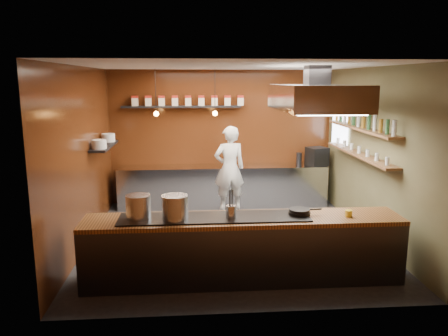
{
  "coord_description": "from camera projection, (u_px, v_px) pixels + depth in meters",
  "views": [
    {
      "loc": [
        -0.71,
        -7.31,
        2.77
      ],
      "look_at": [
        -0.11,
        0.4,
        1.21
      ],
      "focal_mm": 35.0,
      "sensor_mm": 36.0,
      "label": 1
    }
  ],
  "objects": [
    {
      "name": "left_wall",
      "position": [
        83.0,
        158.0,
        7.26
      ],
      "size": [
        0.0,
        5.0,
        5.0
      ],
      "primitive_type": "plane",
      "rotation": [
        1.57,
        0.0,
        1.57
      ],
      "color": "#3F1B0B",
      "rests_on": "ground"
    },
    {
      "name": "utensil_crock",
      "position": [
        231.0,
        212.0,
        5.88
      ],
      "size": [
        0.18,
        0.18,
        0.18
      ],
      "primitive_type": "cylinder",
      "rotation": [
        0.0,
        0.0,
        0.42
      ],
      "color": "silver",
      "rests_on": "pass_counter"
    },
    {
      "name": "extractor_hood",
      "position": [
        316.0,
        97.0,
        6.95
      ],
      "size": [
        1.2,
        2.0,
        0.72
      ],
      "color": "#38383D",
      "rests_on": "ceiling"
    },
    {
      "name": "ceiling",
      "position": [
        233.0,
        66.0,
        7.15
      ],
      "size": [
        5.0,
        5.0,
        0.0
      ],
      "primitive_type": "plane",
      "rotation": [
        3.14,
        0.0,
        0.0
      ],
      "color": "silver",
      "rests_on": "back_wall"
    },
    {
      "name": "wine_glasses",
      "position": [
        359.0,
        150.0,
        7.91
      ],
      "size": [
        0.07,
        2.37,
        0.13
      ],
      "color": "silver",
      "rests_on": "bottle_shelf_lower"
    },
    {
      "name": "pass_counter",
      "position": [
        243.0,
        249.0,
        6.09
      ],
      "size": [
        4.4,
        0.72,
        0.94
      ],
      "color": "#38383D",
      "rests_on": "floor"
    },
    {
      "name": "pendant_right",
      "position": [
        215.0,
        111.0,
        8.96
      ],
      "size": [
        0.1,
        0.1,
        0.95
      ],
      "color": "black",
      "rests_on": "ceiling"
    },
    {
      "name": "plate_stacks",
      "position": [
        104.0,
        141.0,
        8.22
      ],
      "size": [
        0.26,
        1.16,
        0.16
      ],
      "color": "silver",
      "rests_on": "plate_shelf"
    },
    {
      "name": "pendant_left",
      "position": [
        156.0,
        111.0,
        8.87
      ],
      "size": [
        0.1,
        0.1,
        0.95
      ],
      "color": "black",
      "rests_on": "ceiling"
    },
    {
      "name": "stockpot_small",
      "position": [
        175.0,
        207.0,
        5.82
      ],
      "size": [
        0.45,
        0.45,
        0.33
      ],
      "primitive_type": "cylinder",
      "rotation": [
        0.0,
        0.0,
        0.33
      ],
      "color": "#B1B4B8",
      "rests_on": "pass_counter"
    },
    {
      "name": "prep_counter",
      "position": [
        223.0,
        186.0,
        9.77
      ],
      "size": [
        4.6,
        0.65,
        0.9
      ],
      "primitive_type": "cube",
      "color": "silver",
      "rests_on": "floor"
    },
    {
      "name": "right_wall",
      "position": [
        374.0,
        154.0,
        7.63
      ],
      "size": [
        0.0,
        5.0,
        5.0
      ],
      "primitive_type": "plane",
      "rotation": [
        1.57,
        0.0,
        -1.57
      ],
      "color": "brown",
      "rests_on": "ground"
    },
    {
      "name": "storage_tins",
      "position": [
        188.0,
        101.0,
        9.53
      ],
      "size": [
        2.43,
        0.13,
        0.22
      ],
      "color": "beige",
      "rests_on": "tin_shelf"
    },
    {
      "name": "floor",
      "position": [
        232.0,
        239.0,
        7.74
      ],
      "size": [
        5.0,
        5.0,
        0.0
      ],
      "primitive_type": "plane",
      "color": "black",
      "rests_on": "ground"
    },
    {
      "name": "bottles",
      "position": [
        361.0,
        121.0,
        7.8
      ],
      "size": [
        0.06,
        2.66,
        0.24
      ],
      "color": "silver",
      "rests_on": "bottle_shelf_upper"
    },
    {
      "name": "chef",
      "position": [
        230.0,
        169.0,
        9.33
      ],
      "size": [
        0.74,
        0.55,
        1.83
      ],
      "primitive_type": "imported",
      "rotation": [
        0.0,
        0.0,
        3.32
      ],
      "color": "white",
      "rests_on": "floor"
    },
    {
      "name": "back_wall",
      "position": [
        222.0,
        137.0,
        9.89
      ],
      "size": [
        5.0,
        0.0,
        5.0
      ],
      "primitive_type": "plane",
      "rotation": [
        1.57,
        0.0,
        0.0
      ],
      "color": "#3F1B0B",
      "rests_on": "ground"
    },
    {
      "name": "bottle_shelf_upper",
      "position": [
        361.0,
        128.0,
        7.83
      ],
      "size": [
        0.26,
        2.8,
        0.04
      ],
      "primitive_type": "cube",
      "color": "brown",
      "rests_on": "right_wall"
    },
    {
      "name": "tin_shelf",
      "position": [
        181.0,
        107.0,
        9.55
      ],
      "size": [
        2.6,
        0.26,
        0.04
      ],
      "primitive_type": "cube",
      "color": "black",
      "rests_on": "back_wall"
    },
    {
      "name": "espresso_machine",
      "position": [
        317.0,
        156.0,
        9.74
      ],
      "size": [
        0.51,
        0.49,
        0.4
      ],
      "primitive_type": "cube",
      "rotation": [
        0.0,
        0.0,
        0.33
      ],
      "color": "black",
      "rests_on": "prep_counter"
    },
    {
      "name": "bottle_shelf_lower",
      "position": [
        359.0,
        154.0,
        7.93
      ],
      "size": [
        0.26,
        2.8,
        0.04
      ],
      "primitive_type": "cube",
      "color": "brown",
      "rests_on": "right_wall"
    },
    {
      "name": "butter_jar",
      "position": [
        349.0,
        213.0,
        6.03
      ],
      "size": [
        0.12,
        0.12,
        0.09
      ],
      "primitive_type": "cylinder",
      "rotation": [
        0.0,
        0.0,
        0.29
      ],
      "color": "yellow",
      "rests_on": "pass_counter"
    },
    {
      "name": "plate_shelf",
      "position": [
        104.0,
        146.0,
        8.24
      ],
      "size": [
        0.3,
        1.4,
        0.04
      ],
      "primitive_type": "cube",
      "color": "black",
      "rests_on": "left_wall"
    },
    {
      "name": "stockpot_large",
      "position": [
        138.0,
        207.0,
        5.86
      ],
      "size": [
        0.41,
        0.41,
        0.32
      ],
      "primitive_type": "cylinder",
      "rotation": [
        0.0,
        0.0,
        0.28
      ],
      "color": "silver",
      "rests_on": "pass_counter"
    },
    {
      "name": "window_pane",
      "position": [
        340.0,
        122.0,
        9.21
      ],
      "size": [
        0.0,
        1.0,
        1.0
      ],
      "primitive_type": "plane",
      "rotation": [
        1.57,
        0.0,
        -1.57
      ],
      "color": "white",
      "rests_on": "right_wall"
    },
    {
      "name": "frying_pan",
      "position": [
        300.0,
        212.0,
        6.07
      ],
      "size": [
        0.48,
        0.31,
        0.08
      ],
      "color": "black",
      "rests_on": "pass_counter"
    }
  ]
}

